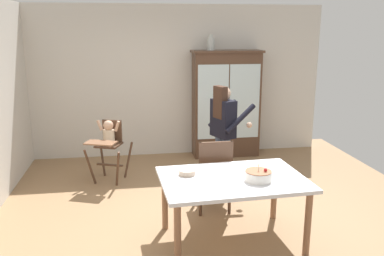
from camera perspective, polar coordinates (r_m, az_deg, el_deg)
The scene contains 10 objects.
ground_plane at distance 5.25m, azimuth 1.60°, elevation -11.95°, with size 6.24×6.24×0.00m, color #93704C.
wall_back at distance 7.39m, azimuth -2.03°, elevation 6.60°, with size 5.32×0.06×2.70m, color beige.
china_cabinet at distance 7.34m, azimuth 4.80°, elevation 3.44°, with size 1.24×0.48×1.91m.
ceramic_vase at distance 7.16m, azimuth 2.66°, elevation 11.83°, with size 0.13×0.13×0.27m.
high_chair_with_toddler at distance 6.23m, azimuth -11.67°, elevation -1.61°, with size 0.74×0.81×0.95m.
adult_person at distance 5.62m, azimuth 4.46°, elevation 0.26°, with size 0.64×0.63×1.53m.
dining_table at distance 4.39m, azimuth 5.73°, elevation -8.02°, with size 1.58×1.12×0.74m.
birthday_cake at distance 4.30m, azimuth 9.33°, elevation -6.65°, with size 0.28×0.28×0.19m.
serving_bowl at distance 4.42m, azimuth -0.70°, elevation -6.26°, with size 0.18×0.18×0.06m, color #C6AD93.
dining_chair_far_side at distance 5.09m, azimuth 3.13°, elevation -6.04°, with size 0.45×0.45×0.96m.
Camera 1 is at (-0.87, -4.65, 2.29)m, focal length 37.86 mm.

